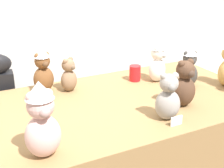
{
  "coord_description": "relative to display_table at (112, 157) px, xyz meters",
  "views": [
    {
      "loc": [
        -0.79,
        -1.3,
        1.58
      ],
      "look_at": [
        0.0,
        0.25,
        0.9
      ],
      "focal_mm": 51.06,
      "sensor_mm": 36.0,
      "label": 1
    }
  ],
  "objects": [
    {
      "name": "wall_back",
      "position": [
        0.0,
        0.74,
        0.91
      ],
      "size": [
        7.0,
        0.08,
        2.6
      ],
      "primitive_type": "cube",
      "color": "white",
      "rests_on": "ground_plane"
    },
    {
      "name": "display_table",
      "position": [
        0.0,
        0.0,
        0.0
      ],
      "size": [
        1.88,
        0.98,
        0.78
      ],
      "primitive_type": "cube",
      "color": "olive",
      "rests_on": "ground_plane"
    },
    {
      "name": "teddy_bear_charcoal",
      "position": [
        0.58,
        0.01,
        0.52
      ],
      "size": [
        0.14,
        0.13,
        0.28
      ],
      "rotation": [
        0.0,
        0.0,
        -0.16
      ],
      "color": "#383533",
      "rests_on": "display_table"
    },
    {
      "name": "teddy_bear_ash",
      "position": [
        0.17,
        -0.32,
        0.51
      ],
      "size": [
        0.16,
        0.15,
        0.26
      ],
      "rotation": [
        0.0,
        0.0,
        -0.31
      ],
      "color": "gray",
      "rests_on": "display_table"
    },
    {
      "name": "teddy_bear_snow",
      "position": [
        0.45,
        0.19,
        0.53
      ],
      "size": [
        0.17,
        0.17,
        0.3
      ],
      "rotation": [
        0.0,
        0.0,
        0.57
      ],
      "color": "white",
      "rests_on": "display_table"
    },
    {
      "name": "teddy_bear_blush",
      "position": [
        -0.51,
        -0.36,
        0.56
      ],
      "size": [
        0.17,
        0.15,
        0.35
      ],
      "rotation": [
        0.0,
        0.0,
        0.07
      ],
      "color": "beige",
      "rests_on": "display_table"
    },
    {
      "name": "teddy_bear_cocoa",
      "position": [
        0.35,
        -0.22,
        0.52
      ],
      "size": [
        0.15,
        0.13,
        0.28
      ],
      "rotation": [
        0.0,
        0.0,
        0.07
      ],
      "color": "#4C3323",
      "rests_on": "display_table"
    },
    {
      "name": "teddy_bear_mocha",
      "position": [
        -0.16,
        0.3,
        0.49
      ],
      "size": [
        0.15,
        0.14,
        0.22
      ],
      "rotation": [
        0.0,
        0.0,
        0.55
      ],
      "color": "#7F6047",
      "rests_on": "display_table"
    },
    {
      "name": "teddy_bear_chestnut",
      "position": [
        -0.31,
        0.36,
        0.53
      ],
      "size": [
        0.15,
        0.13,
        0.3
      ],
      "rotation": [
        0.0,
        0.0,
        0.16
      ],
      "color": "brown",
      "rests_on": "display_table"
    },
    {
      "name": "party_cup_red",
      "position": [
        0.32,
        0.26,
        0.44
      ],
      "size": [
        0.08,
        0.08,
        0.11
      ],
      "primitive_type": "cylinder",
      "color": "red",
      "rests_on": "display_table"
    },
    {
      "name": "name_card_front_left",
      "position": [
        0.17,
        -0.4,
        0.41
      ],
      "size": [
        0.07,
        0.01,
        0.05
      ],
      "primitive_type": "cube",
      "rotation": [
        0.0,
        0.0,
        0.01
      ],
      "color": "white",
      "rests_on": "display_table"
    }
  ]
}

